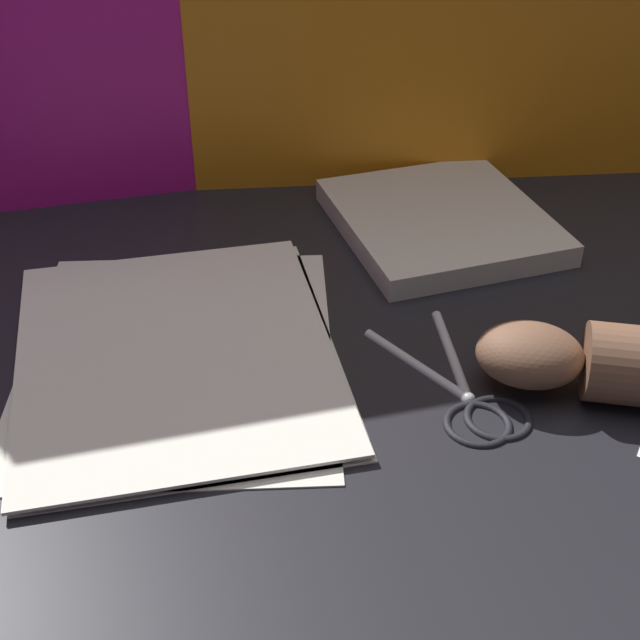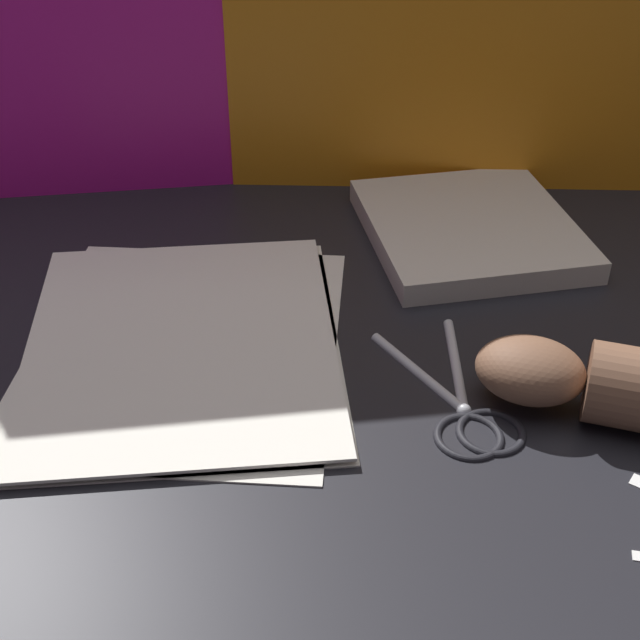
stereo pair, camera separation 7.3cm
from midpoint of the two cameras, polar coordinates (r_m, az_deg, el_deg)
The scene contains 6 objects.
ground_plane at distance 0.78m, azimuth 3.69°, elevation -2.89°, with size 6.00×6.00×0.00m, color black.
paper_stack at distance 0.80m, azimuth -6.08°, elevation -1.54°, with size 0.31×0.36×0.01m.
book_closed at distance 0.97m, azimuth 11.76°, elevation 5.65°, with size 0.25×0.27×0.02m.
scissors at distance 0.74m, azimuth 12.21°, elevation -5.72°, with size 0.13×0.19×0.01m.
paper_scrap_near at distance 0.72m, azimuth 22.50°, elevation -9.62°, with size 0.01×0.02×0.00m.
pen at distance 0.80m, azimuth -11.09°, elevation -2.25°, with size 0.09×0.13×0.01m.
Camera 2 is at (-0.01, -0.62, 0.48)m, focal length 50.00 mm.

